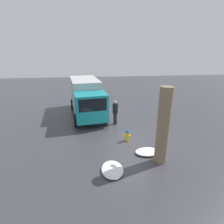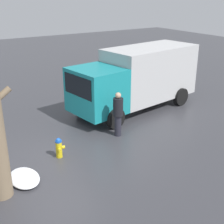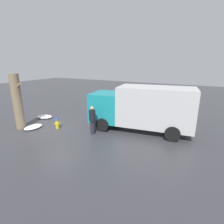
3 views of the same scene
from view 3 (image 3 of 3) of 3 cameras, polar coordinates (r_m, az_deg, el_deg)
name	(u,v)px [view 3 (image 3 of 3)]	position (r m, az deg, el deg)	size (l,w,h in m)	color
ground_plane	(58,128)	(12.90, -17.34, -5.09)	(60.00, 60.00, 0.00)	#38383D
fire_hydrant	(57,123)	(12.76, -17.48, -3.50)	(0.33, 0.43, 0.74)	yellow
tree_trunk	(17,102)	(13.41, -28.49, 2.97)	(0.92, 0.61, 3.77)	#7F6B51
delivery_truck	(142,107)	(11.71, 9.91, 1.59)	(6.97, 3.24, 2.98)	teal
pedestrian	(92,119)	(11.13, -6.44, -2.32)	(0.40, 0.40, 1.84)	#23232D
snow_pile_by_hydrant	(33,127)	(13.49, -24.31, -4.45)	(0.89, 1.33, 0.19)	white
snow_pile_curbside	(44,117)	(15.64, -21.19, -1.39)	(1.37, 1.01, 0.18)	white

